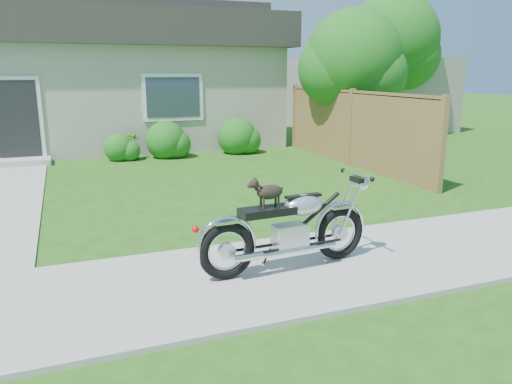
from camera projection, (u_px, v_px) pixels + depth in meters
The scene contains 10 objects.
ground at pixel (122, 297), 5.29m from camera, with size 80.00×80.00×0.00m, color #235114.
sidewalk at pixel (122, 295), 5.28m from camera, with size 24.00×2.20×0.04m, color #9E9B93.
walkway at pixel (8, 198), 9.29m from camera, with size 1.20×8.00×0.03m, color #9E9B93.
house at pixel (73, 76), 15.65m from camera, with size 12.60×7.03×4.50m.
fence at pixel (351, 128), 12.48m from camera, with size 0.12×6.62×1.90m.
tree_near at pixel (358, 63), 13.38m from camera, with size 2.64×2.58×3.96m.
tree_far at pixel (396, 44), 17.67m from camera, with size 3.29×3.29×5.04m.
shrub_row at pixel (94, 145), 12.98m from camera, with size 10.69×1.12×1.12m.
potted_plant_right at pixel (132, 146), 13.39m from camera, with size 0.41×0.41×0.72m, color #39681C.
motorcycle_with_dog at pixel (290, 228), 5.86m from camera, with size 2.22×0.60×1.12m.
Camera 1 is at (-0.43, -5.06, 2.34)m, focal length 35.00 mm.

